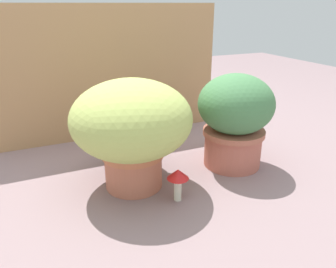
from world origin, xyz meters
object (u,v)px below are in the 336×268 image
Objects in this scene: leafy_planter at (235,117)px; mushroom_ornament_red at (178,177)px; cat at (137,143)px; grass_planter at (131,125)px.

mushroom_ornament_red is at bearing -153.99° from leafy_planter.
cat is (-0.41, 0.14, -0.11)m from leafy_planter.
cat is 0.33m from mushroom_ornament_red.
grass_planter reaches higher than mushroom_ornament_red.
leafy_planter is 1.23× the size of cat.
grass_planter is 1.36× the size of cat.
grass_planter reaches higher than cat.
mushroom_ornament_red is (0.12, -0.18, -0.17)m from grass_planter.
cat is (0.07, 0.14, -0.14)m from grass_planter.
grass_planter is 0.21m from cat.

